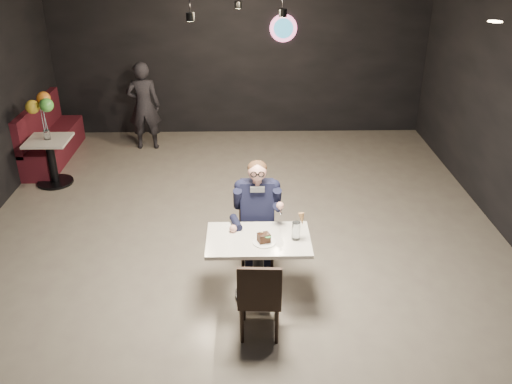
{
  "coord_description": "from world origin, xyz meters",
  "views": [
    {
      "loc": [
        0.08,
        -5.67,
        3.76
      ],
      "look_at": [
        0.2,
        -0.18,
        1.0
      ],
      "focal_mm": 38.0,
      "sensor_mm": 36.0,
      "label": 1
    }
  ],
  "objects_px": {
    "main_table": "(258,268)",
    "chair_near": "(260,294)",
    "sundae_glass": "(296,231)",
    "balloon_vase": "(47,135)",
    "seated_man": "(257,215)",
    "side_table": "(52,160)",
    "chair_far": "(257,235)",
    "booth_bench": "(51,132)",
    "passerby": "(144,106)"
  },
  "relations": [
    {
      "from": "seated_man",
      "to": "passerby",
      "type": "height_order",
      "value": "passerby"
    },
    {
      "from": "chair_far",
      "to": "sundae_glass",
      "type": "bearing_deg",
      "value": -55.59
    },
    {
      "from": "chair_far",
      "to": "balloon_vase",
      "type": "xyz_separation_m",
      "value": [
        -3.16,
        2.42,
        0.36
      ]
    },
    {
      "from": "chair_far",
      "to": "chair_near",
      "type": "relative_size",
      "value": 1.0
    },
    {
      "from": "main_table",
      "to": "side_table",
      "type": "bearing_deg",
      "value": 136.86
    },
    {
      "from": "main_table",
      "to": "booth_bench",
      "type": "distance_m",
      "value": 5.27
    },
    {
      "from": "seated_man",
      "to": "side_table",
      "type": "relative_size",
      "value": 1.81
    },
    {
      "from": "chair_near",
      "to": "side_table",
      "type": "xyz_separation_m",
      "value": [
        -3.16,
        3.55,
        -0.06
      ]
    },
    {
      "from": "chair_near",
      "to": "sundae_glass",
      "type": "relative_size",
      "value": 4.58
    },
    {
      "from": "side_table",
      "to": "balloon_vase",
      "type": "distance_m",
      "value": 0.43
    },
    {
      "from": "chair_far",
      "to": "booth_bench",
      "type": "relative_size",
      "value": 0.46
    },
    {
      "from": "sundae_glass",
      "to": "passerby",
      "type": "bearing_deg",
      "value": 117.4
    },
    {
      "from": "chair_far",
      "to": "passerby",
      "type": "height_order",
      "value": "passerby"
    },
    {
      "from": "sundae_glass",
      "to": "passerby",
      "type": "height_order",
      "value": "passerby"
    },
    {
      "from": "seated_man",
      "to": "booth_bench",
      "type": "bearing_deg",
      "value": 135.41
    },
    {
      "from": "balloon_vase",
      "to": "passerby",
      "type": "bearing_deg",
      "value": 50.55
    },
    {
      "from": "chair_near",
      "to": "sundae_glass",
      "type": "height_order",
      "value": "sundae_glass"
    },
    {
      "from": "main_table",
      "to": "balloon_vase",
      "type": "height_order",
      "value": "balloon_vase"
    },
    {
      "from": "passerby",
      "to": "side_table",
      "type": "bearing_deg",
      "value": 46.62
    },
    {
      "from": "sundae_glass",
      "to": "balloon_vase",
      "type": "height_order",
      "value": "sundae_glass"
    },
    {
      "from": "seated_man",
      "to": "booth_bench",
      "type": "height_order",
      "value": "seated_man"
    },
    {
      "from": "passerby",
      "to": "balloon_vase",
      "type": "bearing_deg",
      "value": 46.62
    },
    {
      "from": "main_table",
      "to": "seated_man",
      "type": "xyz_separation_m",
      "value": [
        0.0,
        0.55,
        0.34
      ]
    },
    {
      "from": "main_table",
      "to": "passerby",
      "type": "xyz_separation_m",
      "value": [
        -1.93,
        4.46,
        0.42
      ]
    },
    {
      "from": "main_table",
      "to": "seated_man",
      "type": "height_order",
      "value": "seated_man"
    },
    {
      "from": "chair_near",
      "to": "booth_bench",
      "type": "bearing_deg",
      "value": 130.2
    },
    {
      "from": "seated_man",
      "to": "balloon_vase",
      "type": "height_order",
      "value": "seated_man"
    },
    {
      "from": "main_table",
      "to": "passerby",
      "type": "distance_m",
      "value": 4.88
    },
    {
      "from": "sundae_glass",
      "to": "booth_bench",
      "type": "height_order",
      "value": "booth_bench"
    },
    {
      "from": "chair_far",
      "to": "chair_near",
      "type": "height_order",
      "value": "same"
    },
    {
      "from": "seated_man",
      "to": "side_table",
      "type": "distance_m",
      "value": 3.99
    },
    {
      "from": "seated_man",
      "to": "sundae_glass",
      "type": "bearing_deg",
      "value": -55.59
    },
    {
      "from": "side_table",
      "to": "sundae_glass",
      "type": "bearing_deg",
      "value": -40.04
    },
    {
      "from": "main_table",
      "to": "seated_man",
      "type": "distance_m",
      "value": 0.65
    },
    {
      "from": "side_table",
      "to": "chair_far",
      "type": "bearing_deg",
      "value": -37.36
    },
    {
      "from": "main_table",
      "to": "chair_far",
      "type": "relative_size",
      "value": 1.2
    },
    {
      "from": "seated_man",
      "to": "sundae_glass",
      "type": "distance_m",
      "value": 0.71
    },
    {
      "from": "booth_bench",
      "to": "side_table",
      "type": "xyz_separation_m",
      "value": [
        0.3,
        -1.0,
        -0.11
      ]
    },
    {
      "from": "chair_near",
      "to": "passerby",
      "type": "relative_size",
      "value": 0.58
    },
    {
      "from": "chair_near",
      "to": "chair_far",
      "type": "bearing_deg",
      "value": 92.91
    },
    {
      "from": "chair_near",
      "to": "side_table",
      "type": "bearing_deg",
      "value": 134.62
    },
    {
      "from": "chair_far",
      "to": "booth_bench",
      "type": "height_order",
      "value": "booth_bench"
    },
    {
      "from": "main_table",
      "to": "passerby",
      "type": "height_order",
      "value": "passerby"
    },
    {
      "from": "main_table",
      "to": "chair_near",
      "type": "bearing_deg",
      "value": -90.0
    },
    {
      "from": "seated_man",
      "to": "chair_near",
      "type": "bearing_deg",
      "value": -90.0
    },
    {
      "from": "main_table",
      "to": "sundae_glass",
      "type": "relative_size",
      "value": 5.48
    },
    {
      "from": "seated_man",
      "to": "side_table",
      "type": "bearing_deg",
      "value": 142.64
    },
    {
      "from": "side_table",
      "to": "passerby",
      "type": "bearing_deg",
      "value": 50.55
    },
    {
      "from": "chair_near",
      "to": "balloon_vase",
      "type": "height_order",
      "value": "chair_near"
    },
    {
      "from": "main_table",
      "to": "side_table",
      "type": "relative_size",
      "value": 1.39
    }
  ]
}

